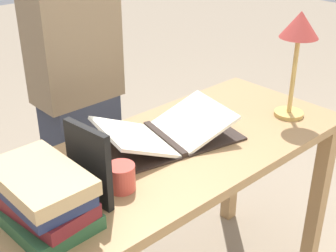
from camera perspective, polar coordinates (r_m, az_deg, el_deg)
name	(u,v)px	position (r m, az deg, el deg)	size (l,w,h in m)	color
reading_desk	(168,179)	(1.70, -0.06, -6.51)	(1.45, 0.60, 0.78)	#937047
open_book	(165,134)	(1.68, -0.41, -0.96)	(0.58, 0.39, 0.10)	black
book_stack_tall	(42,197)	(1.31, -15.07, -8.38)	(0.21, 0.31, 0.16)	#234C2D
book_standing_upright	(89,165)	(1.35, -9.63, -4.67)	(0.04, 0.17, 0.24)	black
reading_lamp	(299,35)	(1.84, 15.66, 10.62)	(0.15, 0.15, 0.42)	tan
coffee_mug	(121,177)	(1.42, -5.77, -6.22)	(0.09, 0.11, 0.08)	#B74238
person_reader	(78,91)	(2.05, -10.94, 4.21)	(0.36, 0.23, 1.65)	#2D3342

